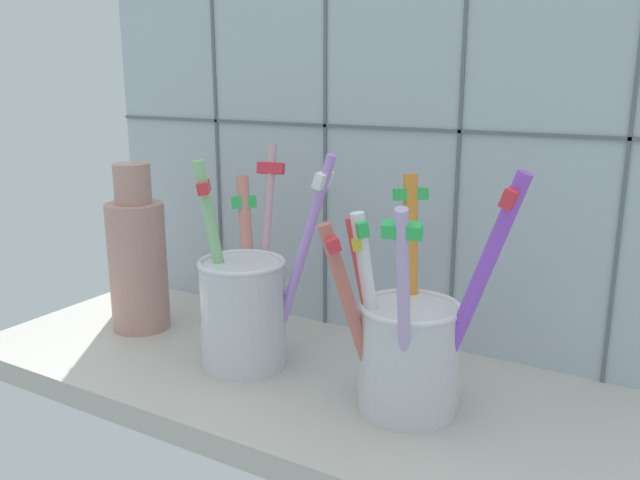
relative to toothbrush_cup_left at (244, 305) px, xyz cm
name	(u,v)px	position (x,y,z in cm)	size (l,w,h in cm)	color
counter_slab	(325,391)	(7.45, 0.64, -6.23)	(64.00, 22.00, 2.00)	#BCB7AD
tile_wall_back	(394,113)	(7.45, 12.63, 15.27)	(64.00, 2.20, 45.00)	#B2C1CC
toothbrush_cup_left	(244,305)	(0.00, 0.00, 0.00)	(11.43, 10.49, 18.09)	silver
toothbrush_cup_right	(408,345)	(14.83, -0.38, -0.19)	(13.35, 11.34, 18.18)	silver
ceramic_vase	(138,258)	(-13.67, 1.51, 1.73)	(5.43, 5.43, 15.93)	tan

